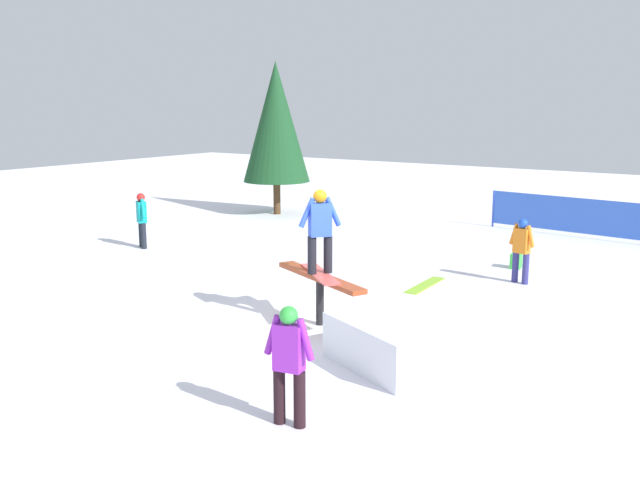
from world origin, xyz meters
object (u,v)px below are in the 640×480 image
(bystander_teal, at_px, (142,217))
(bystander_orange, at_px, (522,247))
(main_rider_on_rail, at_px, (320,233))
(backpack_on_snow, at_px, (516,261))
(rail_feature, at_px, (320,283))
(bystander_purple, at_px, (289,359))
(loose_snowboard_lime, at_px, (425,285))
(pine_tree_far, at_px, (276,122))

(bystander_teal, height_order, bystander_orange, bystander_teal)
(main_rider_on_rail, distance_m, bystander_teal, 8.02)
(bystander_orange, distance_m, backpack_on_snow, 1.49)
(bystander_teal, relative_size, backpack_on_snow, 4.22)
(main_rider_on_rail, height_order, bystander_orange, main_rider_on_rail)
(rail_feature, height_order, bystander_purple, bystander_purple)
(rail_feature, height_order, backpack_on_snow, rail_feature)
(bystander_purple, bearing_deg, rail_feature, 109.02)
(rail_feature, relative_size, backpack_on_snow, 6.74)
(bystander_purple, bearing_deg, bystander_teal, 136.72)
(main_rider_on_rail, height_order, bystander_purple, main_rider_on_rail)
(rail_feature, distance_m, main_rider_on_rail, 0.86)
(rail_feature, relative_size, main_rider_on_rail, 1.58)
(bystander_purple, relative_size, loose_snowboard_lime, 0.96)
(main_rider_on_rail, bearing_deg, loose_snowboard_lime, -55.81)
(main_rider_on_rail, relative_size, bystander_purple, 1.00)
(pine_tree_far, bearing_deg, main_rider_on_rail, 130.79)
(bystander_purple, bearing_deg, loose_snowboard_lime, 92.85)
(main_rider_on_rail, bearing_deg, rail_feature, 0.00)
(backpack_on_snow, bearing_deg, loose_snowboard_lime, 152.84)
(rail_feature, xyz_separation_m, loose_snowboard_lime, (-0.36, -3.38, -0.73))
(bystander_purple, distance_m, backpack_on_snow, 9.40)
(bystander_teal, relative_size, loose_snowboard_lime, 0.94)
(bystander_purple, height_order, loose_snowboard_lime, bystander_purple)
(loose_snowboard_lime, bearing_deg, backpack_on_snow, -24.30)
(main_rider_on_rail, relative_size, loose_snowboard_lime, 0.96)
(loose_snowboard_lime, xyz_separation_m, backpack_on_snow, (-1.03, -2.59, 0.16))
(main_rider_on_rail, xyz_separation_m, bystander_teal, (7.47, -2.81, -0.80))
(bystander_teal, xyz_separation_m, bystander_purple, (-9.32, 6.21, 0.01))
(main_rider_on_rail, height_order, backpack_on_snow, main_rider_on_rail)
(main_rider_on_rail, relative_size, backpack_on_snow, 4.28)
(bystander_teal, distance_m, backpack_on_snow, 9.42)
(loose_snowboard_lime, xyz_separation_m, pine_tree_far, (8.36, -5.90, 3.06))
(bystander_orange, height_order, loose_snowboard_lime, bystander_orange)
(rail_feature, xyz_separation_m, bystander_orange, (-1.90, -4.71, 0.03))
(rail_feature, bearing_deg, bystander_teal, 3.75)
(main_rider_on_rail, relative_size, bystander_orange, 1.06)
(bystander_teal, distance_m, bystander_purple, 11.20)
(rail_feature, distance_m, bystander_purple, 3.87)
(bystander_orange, distance_m, loose_snowboard_lime, 2.17)
(backpack_on_snow, relative_size, pine_tree_far, 0.07)
(bystander_purple, xyz_separation_m, backpack_on_snow, (0.47, -9.36, -0.65))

